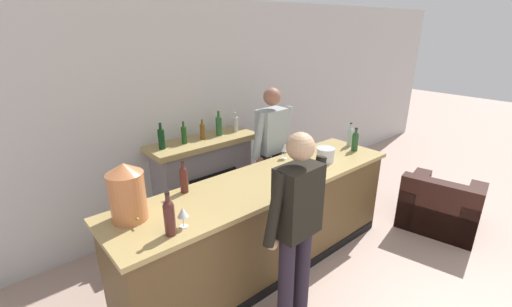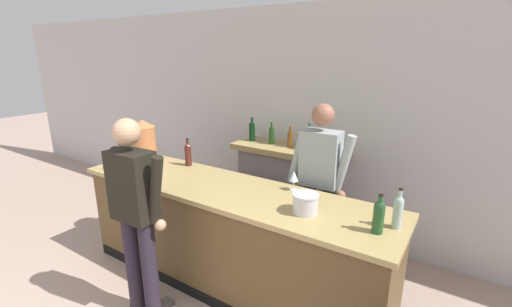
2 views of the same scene
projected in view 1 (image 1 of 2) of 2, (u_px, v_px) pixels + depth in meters
name	position (u px, v px, depth m)	size (l,w,h in m)	color
wall_back_panel	(182.00, 117.00, 4.23)	(12.00, 0.07, 2.75)	silver
bar_counter	(265.00, 224.00, 3.55)	(3.16, 0.79, 1.02)	brown
fireplace_stone	(204.00, 180.00, 4.40)	(1.38, 0.52, 1.45)	gray
armchair_black	(440.00, 208.00, 4.39)	(1.08, 1.05, 0.72)	black
person_customer	(296.00, 228.00, 2.66)	(0.66, 0.31, 1.74)	#261F2C
person_bartender	(272.00, 151.00, 4.23)	(0.66, 0.31, 1.77)	#3C3842
copper_dispenser	(127.00, 192.00, 2.61)	(0.28, 0.32, 0.47)	#C27343
ice_bucket_steel	(325.00, 155.00, 3.80)	(0.21, 0.21, 0.16)	silver
wine_bottle_riesling_slim	(355.00, 140.00, 4.11)	(0.08, 0.08, 0.29)	#1E4722
wine_bottle_chardonnay_pale	(350.00, 136.00, 4.27)	(0.07, 0.07, 0.30)	#A0BCB0
wine_bottle_rose_blush	(184.00, 178.00, 3.08)	(0.07, 0.07, 0.31)	#4D1F1C
wine_bottle_merlot_tall	(169.00, 216.00, 2.44)	(0.08, 0.08, 0.34)	#4A231F
wine_glass_front_left	(285.00, 148.00, 3.86)	(0.08, 0.08, 0.18)	silver
wine_glass_back_row	(183.00, 213.00, 2.54)	(0.08, 0.08, 0.16)	silver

